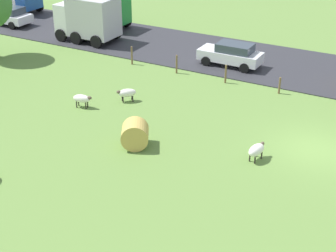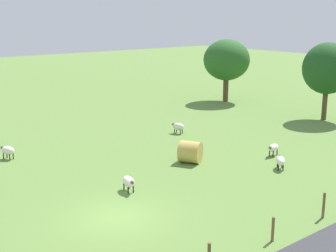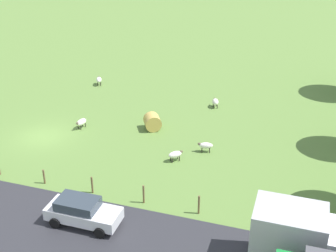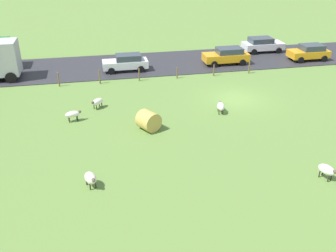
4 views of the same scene
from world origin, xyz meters
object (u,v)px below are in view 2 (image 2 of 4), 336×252
at_px(sheep_0, 280,161).
at_px(tree_0, 227,60).
at_px(sheep_4, 129,182).
at_px(hay_bale_0, 190,152).
at_px(sheep_3, 8,150).
at_px(sheep_2, 178,127).
at_px(tree_2, 327,69).
at_px(sheep_1, 273,148).

xyz_separation_m(sheep_0, tree_0, (-17.10, 12.96, 3.69)).
bearing_deg(sheep_4, hay_bale_0, 105.95).
bearing_deg(sheep_3, sheep_2, 81.85).
xyz_separation_m(sheep_4, tree_0, (-14.47, 21.77, 3.69)).
bearing_deg(tree_2, sheep_2, -108.13).
bearing_deg(sheep_3, sheep_4, 17.07).
bearing_deg(hay_bale_0, tree_0, 128.51).
relative_size(sheep_2, hay_bale_0, 0.82).
distance_m(sheep_3, tree_0, 25.41).
distance_m(sheep_0, sheep_2, 10.04).
distance_m(sheep_0, hay_bale_0, 5.32).
height_order(sheep_2, hay_bale_0, hay_bale_0).
height_order(sheep_3, sheep_4, sheep_3).
height_order(sheep_0, sheep_1, sheep_1).
height_order(sheep_0, tree_2, tree_2).
relative_size(sheep_0, sheep_4, 0.90).
distance_m(tree_0, tree_2, 11.23).
xyz_separation_m(hay_bale_0, tree_0, (-12.88, 16.19, 3.55)).
height_order(sheep_0, tree_0, tree_0).
distance_m(sheep_0, sheep_3, 16.55).
xyz_separation_m(sheep_0, sheep_4, (-2.63, -8.81, 0.00)).
xyz_separation_m(sheep_1, hay_bale_0, (-2.30, -4.98, 0.12)).
distance_m(sheep_3, tree_2, 25.92).
bearing_deg(hay_bale_0, tree_2, 95.69).
relative_size(sheep_0, sheep_3, 0.97).
xyz_separation_m(sheep_4, tree_2, (-3.25, 22.14, 3.82)).
xyz_separation_m(sheep_1, tree_2, (-3.95, 11.59, 3.81)).
bearing_deg(sheep_0, sheep_4, -106.63).
xyz_separation_m(tree_0, tree_2, (11.23, 0.38, 0.14)).
relative_size(hay_bale_0, tree_0, 0.21).
relative_size(sheep_0, hay_bale_0, 0.82).
bearing_deg(tree_0, tree_2, 1.93).
relative_size(sheep_1, sheep_2, 1.07).
bearing_deg(hay_bale_0, sheep_3, -132.01).
bearing_deg(sheep_3, sheep_0, 44.59).
height_order(sheep_0, sheep_2, sheep_2).
distance_m(sheep_1, tree_0, 19.22).
relative_size(sheep_1, sheep_4, 0.97).
bearing_deg(tree_2, tree_0, -178.07).
distance_m(sheep_1, tree_2, 12.82).
xyz_separation_m(sheep_2, tree_2, (4.14, 12.66, 3.81)).
bearing_deg(sheep_0, tree_0, 142.85).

